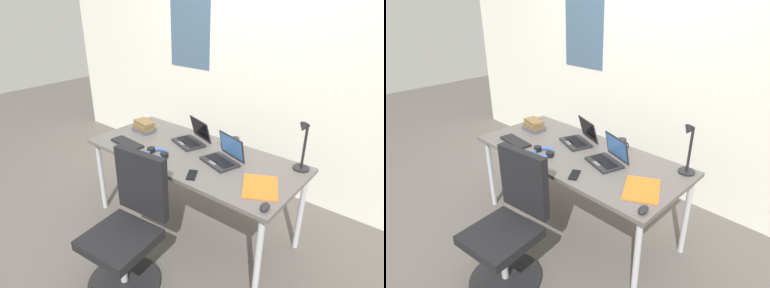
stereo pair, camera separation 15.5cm
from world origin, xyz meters
TOP-DOWN VIEW (x-y plane):
  - ground_plane at (0.00, 0.00)m, footprint 12.00×12.00m
  - wall_back at (-0.00, 1.10)m, footprint 6.00×0.13m
  - desk at (0.00, 0.00)m, footprint 1.80×0.80m
  - desk_lamp at (0.80, 0.28)m, footprint 0.12×0.18m
  - laptop_back_right at (0.29, 0.03)m, footprint 0.34×0.31m
  - laptop_center at (-0.13, 0.15)m, footprint 0.35×0.33m
  - external_keyboard at (-0.54, -0.23)m, footprint 0.34×0.15m
  - computer_mouse at (0.83, -0.31)m, footprint 0.07×0.10m
  - cell_phone at (0.24, -0.28)m, footprint 0.12×0.15m
  - headphones at (-0.19, -0.21)m, footprint 0.21×0.18m
  - pill_bottle at (-0.80, 0.24)m, footprint 0.04×0.04m
  - book_stack at (-0.65, 0.06)m, footprint 0.23×0.16m
  - paper_folder_by_keyboard at (0.69, -0.11)m, footprint 0.35×0.38m
  - coffee_mug at (0.21, 0.32)m, footprint 0.11×0.08m
  - office_chair at (0.05, -0.75)m, footprint 0.52×0.56m

SIDE VIEW (x-z plane):
  - ground_plane at x=0.00m, z-range 0.00..0.00m
  - office_chair at x=0.05m, z-range -0.09..0.88m
  - desk at x=0.00m, z-range 0.31..1.05m
  - paper_folder_by_keyboard at x=0.69m, z-range 0.74..0.75m
  - cell_phone at x=0.24m, z-range 0.74..0.75m
  - external_keyboard at x=-0.54m, z-range 0.74..0.76m
  - headphones at x=-0.19m, z-range 0.74..0.78m
  - computer_mouse at x=0.83m, z-range 0.74..0.77m
  - pill_bottle at x=-0.80m, z-range 0.74..0.82m
  - laptop_center at x=-0.13m, z-range 0.68..0.89m
  - laptop_back_right at x=0.29m, z-range 0.68..0.89m
  - coffee_mug at x=0.21m, z-range 0.74..0.83m
  - book_stack at x=-0.65m, z-range 0.74..0.84m
  - desk_lamp at x=0.80m, z-range 0.74..1.14m
  - wall_back at x=0.00m, z-range 0.00..2.60m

